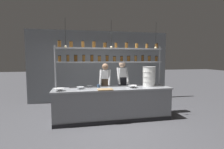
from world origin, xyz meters
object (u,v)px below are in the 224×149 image
cutting_board (105,90)px  prep_bowl_near_left (59,90)px  chef_left (105,85)px  prep_bowl_center_front (90,86)px  prep_bowl_near_right (133,87)px  container_stack (149,76)px  chef_center (122,83)px  serving_cup_front (98,86)px  spice_shelf_unit (110,56)px  prep_bowl_center_back (80,88)px

cutting_board → prep_bowl_near_left: (-1.18, 0.10, 0.02)m
chef_left → prep_bowl_near_left: (-1.35, -0.93, 0.05)m
prep_bowl_center_front → prep_bowl_near_right: 1.25m
chef_left → cutting_board: 1.04m
container_stack → chef_center: bearing=150.1°
serving_cup_front → prep_bowl_center_front: bearing=156.0°
chef_left → container_stack: 1.42m
prep_bowl_near_right → spice_shelf_unit: bearing=144.3°
cutting_board → chef_center: bearing=51.1°
cutting_board → chef_left: bearing=80.3°
spice_shelf_unit → prep_bowl_center_front: (-0.61, -0.06, -0.87)m
chef_left → prep_bowl_near_left: bearing=-128.3°
prep_bowl_near_left → prep_bowl_center_front: size_ratio=1.51×
chef_left → prep_bowl_center_back: bearing=-120.8°
chef_center → prep_bowl_near_right: bearing=-85.5°
prep_bowl_near_left → chef_left: bearing=34.4°
spice_shelf_unit → chef_center: (0.45, 0.26, -0.84)m
prep_bowl_near_right → container_stack: bearing=23.1°
spice_shelf_unit → container_stack: (1.18, -0.16, -0.60)m
spice_shelf_unit → chef_center: spice_shelf_unit is taller
cutting_board → prep_bowl_center_back: bearing=155.5°
chef_center → container_stack: 0.88m
container_stack → serving_cup_front: (-1.55, -0.01, -0.25)m
container_stack → prep_bowl_near_right: (-0.60, -0.26, -0.26)m
cutting_board → prep_bowl_center_front: (-0.37, 0.55, 0.01)m
spice_shelf_unit → chef_center: size_ratio=1.92×
prep_bowl_near_left → container_stack: bearing=7.6°
chef_center → prep_bowl_center_front: chef_center is taller
container_stack → serving_cup_front: size_ratio=6.71×
chef_center → cutting_board: (-0.70, -0.87, -0.03)m
prep_bowl_near_right → prep_bowl_center_front: bearing=163.2°
container_stack → prep_bowl_near_right: 0.70m
prep_bowl_center_front → serving_cup_front: serving_cup_front is taller
prep_bowl_near_left → prep_bowl_center_front: bearing=29.2°
spice_shelf_unit → chef_left: (-0.07, 0.42, -0.90)m
chef_center → spice_shelf_unit: bearing=-156.4°
prep_bowl_near_left → prep_bowl_near_right: prep_bowl_near_left is taller
prep_bowl_center_front → prep_bowl_near_right: prep_bowl_near_right is taller
container_stack → prep_bowl_near_left: size_ratio=2.24×
spice_shelf_unit → chef_left: 1.00m
spice_shelf_unit → serving_cup_front: 0.94m
container_stack → cutting_board: 1.52m
chef_center → prep_bowl_center_front: (-1.07, -0.32, -0.02)m
prep_bowl_near_left → prep_bowl_near_right: 2.01m
cutting_board → prep_bowl_center_front: 0.66m
chef_center → cutting_board: 1.11m
serving_cup_front → chef_center: bearing=27.4°
prep_bowl_near_left → prep_bowl_center_front: (0.81, 0.45, -0.01)m
prep_bowl_near_right → cutting_board: bearing=-167.1°
prep_bowl_near_right → chef_center: bearing=100.8°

